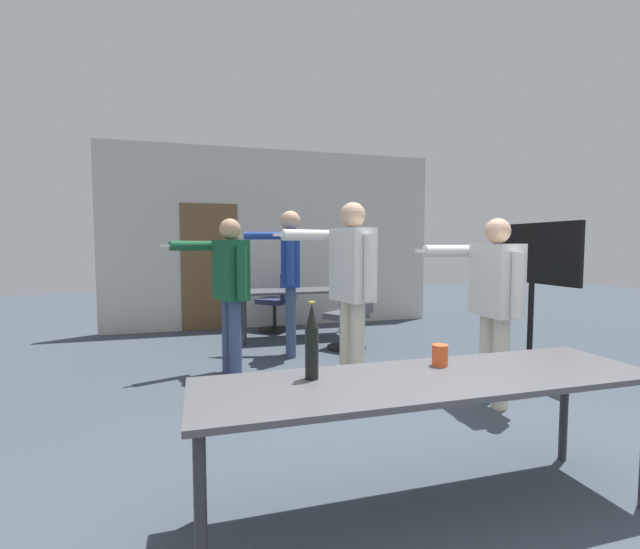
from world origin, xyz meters
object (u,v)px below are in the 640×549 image
object	(u,v)px
person_right_polo	(351,278)
office_chair_mid_tucked	(351,318)
person_near_casual	(289,268)
office_chair_far_left	(279,303)
drink_cup	(440,355)
beer_bottle	(312,343)
tv_screen	(532,277)
person_center_tall	(230,281)
person_far_watching	(494,294)

from	to	relation	value
person_right_polo	office_chair_mid_tucked	xyz separation A→B (m)	(0.57, 1.54, -0.66)
person_right_polo	person_near_casual	world-z (taller)	person_near_casual
office_chair_mid_tucked	office_chair_far_left	bearing A→B (deg)	77.37
person_right_polo	drink_cup	xyz separation A→B (m)	(-0.10, -1.70, -0.30)
office_chair_mid_tucked	beer_bottle	size ratio (longest dim) A/B	2.33
tv_screen	beer_bottle	size ratio (longest dim) A/B	4.19
tv_screen	person_center_tall	bearing A→B (deg)	-103.34
person_center_tall	office_chair_far_left	world-z (taller)	person_center_tall
person_center_tall	drink_cup	distance (m)	2.74
person_far_watching	drink_cup	size ratio (longest dim) A/B	13.73
person_center_tall	beer_bottle	distance (m)	2.59
person_right_polo	office_chair_far_left	size ratio (longest dim) A/B	1.89
person_near_casual	beer_bottle	world-z (taller)	person_near_casual
drink_cup	tv_screen	bearing A→B (deg)	38.80
tv_screen	person_right_polo	size ratio (longest dim) A/B	0.91
office_chair_mid_tucked	drink_cup	xyz separation A→B (m)	(-0.66, -3.24, 0.37)
person_right_polo	office_chair_mid_tucked	size ratio (longest dim) A/B	1.97
person_near_casual	beer_bottle	distance (m)	3.21
office_chair_far_left	beer_bottle	bearing A→B (deg)	-148.21
office_chair_mid_tucked	drink_cup	bearing A→B (deg)	-140.65
tv_screen	drink_cup	xyz separation A→B (m)	(-2.23, -1.79, -0.26)
tv_screen	beer_bottle	xyz separation A→B (m)	(-2.97, -1.82, -0.13)
tv_screen	person_far_watching	world-z (taller)	tv_screen
office_chair_far_left	office_chair_mid_tucked	xyz separation A→B (m)	(0.72, -1.44, -0.03)
tv_screen	office_chair_far_left	bearing A→B (deg)	-141.65
person_right_polo	person_center_tall	distance (m)	1.36
person_center_tall	office_chair_mid_tucked	bearing A→B (deg)	-86.66
person_near_casual	office_chair_far_left	size ratio (longest dim) A/B	1.91
office_chair_far_left	person_near_casual	bearing A→B (deg)	-145.18
tv_screen	person_right_polo	distance (m)	2.14
tv_screen	person_right_polo	bearing A→B (deg)	-87.56
beer_bottle	drink_cup	xyz separation A→B (m)	(0.74, 0.03, -0.12)
tv_screen	beer_bottle	world-z (taller)	tv_screen
person_far_watching	beer_bottle	bearing A→B (deg)	120.21
office_chair_far_left	person_far_watching	bearing A→B (deg)	-121.42
person_near_casual	person_right_polo	bearing A→B (deg)	-155.52
person_far_watching	beer_bottle	world-z (taller)	person_far_watching
person_near_casual	person_center_tall	world-z (taller)	person_near_casual
person_far_watching	person_center_tall	distance (m)	2.60
person_right_polo	person_center_tall	xyz separation A→B (m)	(-1.06, 0.85, -0.08)
person_center_tall	office_chair_far_left	xyz separation A→B (m)	(0.91, 2.13, -0.56)
person_right_polo	office_chair_mid_tucked	world-z (taller)	person_right_polo
tv_screen	person_far_watching	size ratio (longest dim) A/B	1.01
office_chair_mid_tucked	beer_bottle	xyz separation A→B (m)	(-1.41, -3.27, 0.49)
tv_screen	person_near_casual	distance (m)	2.77
person_right_polo	office_chair_far_left	world-z (taller)	person_right_polo
person_near_casual	office_chair_far_left	world-z (taller)	person_near_casual
tv_screen	person_right_polo	world-z (taller)	person_right_polo
person_center_tall	office_chair_far_left	bearing A→B (deg)	-42.80
tv_screen	drink_cup	world-z (taller)	tv_screen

